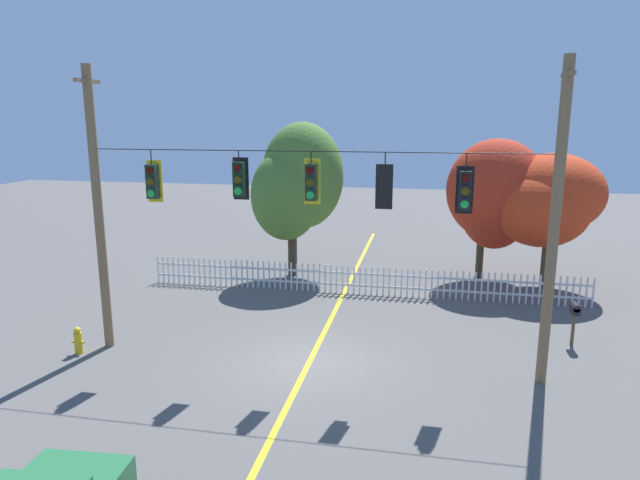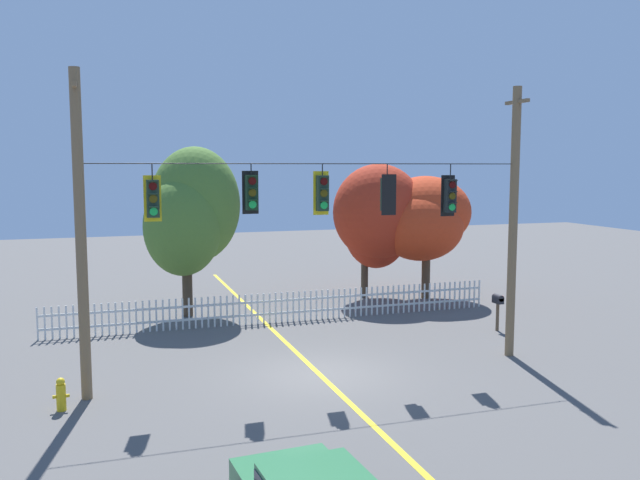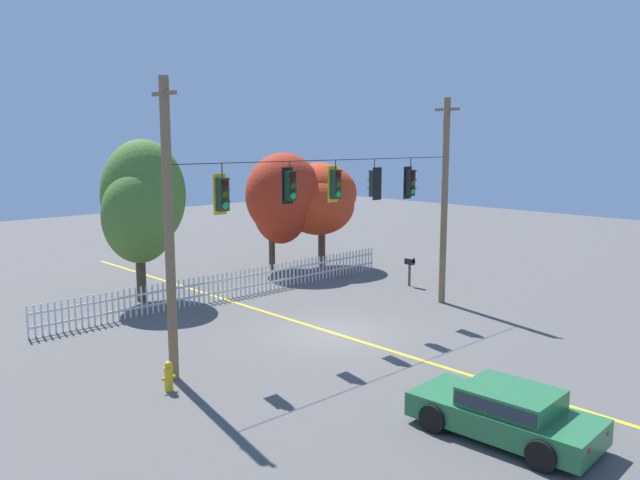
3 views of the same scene
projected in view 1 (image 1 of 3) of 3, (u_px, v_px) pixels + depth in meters
ground at (309, 362)px, 15.52m from camera, size 80.00×80.00×0.00m
lane_centerline_stripe at (309, 362)px, 15.52m from camera, size 0.16×36.00×0.01m
signal_support_span at (309, 217)px, 14.64m from camera, size 12.45×1.10×8.08m
traffic_signal_northbound_secondary at (153, 181)px, 15.29m from camera, size 0.43×0.38×1.45m
traffic_signal_northbound_primary at (239, 179)px, 14.80m from camera, size 0.43×0.38×1.31m
traffic_signal_eastbound_side at (311, 182)px, 14.44m from camera, size 0.43×0.38×1.38m
traffic_signal_westbound_side at (385, 186)px, 14.08m from camera, size 0.43×0.38×1.41m
traffic_signal_southbound_primary at (465, 190)px, 13.74m from camera, size 0.43×0.38×1.51m
white_picket_fence at (360, 280)px, 21.43m from camera, size 16.78×0.06×1.12m
autumn_maple_near_fence at (296, 184)px, 23.31m from camera, size 3.75×3.59×6.50m
autumn_maple_mid at (496, 196)px, 22.79m from camera, size 3.97×3.58×5.86m
autumn_oak_far_east at (547, 200)px, 21.86m from camera, size 4.32×4.08×5.33m
fire_hydrant at (78, 341)px, 16.03m from camera, size 0.38×0.22×0.80m
roadside_mailbox at (575, 311)px, 16.55m from camera, size 0.25×0.44×1.29m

